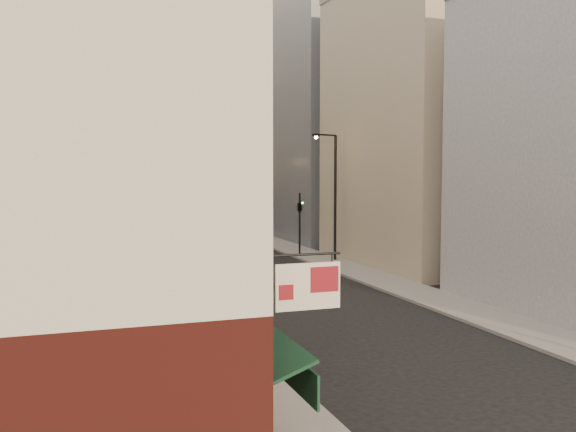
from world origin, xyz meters
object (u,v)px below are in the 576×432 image
(traffic_light_left, at_px, (135,212))
(traffic_light_right, at_px, (300,207))
(clock_tower, at_px, (135,100))
(white_tower, at_px, (226,86))
(streetlamp_mid, at_px, (333,190))
(streetlamp_far, at_px, (270,194))

(traffic_light_left, relative_size, traffic_light_right, 1.00)
(clock_tower, relative_size, white_tower, 1.08)
(clock_tower, bearing_deg, traffic_light_right, -82.77)
(clock_tower, xyz_separation_m, traffic_light_right, (6.95, -54.82, -13.74))
(white_tower, xyz_separation_m, traffic_light_left, (-16.30, -34.83, -15.26))
(traffic_light_right, bearing_deg, streetlamp_mid, 113.35)
(traffic_light_left, bearing_deg, streetlamp_mid, 158.27)
(white_tower, xyz_separation_m, traffic_light_right, (-4.05, -40.82, -14.71))
(white_tower, bearing_deg, traffic_light_left, -115.07)
(clock_tower, relative_size, streetlamp_far, 5.75)
(streetlamp_far, bearing_deg, traffic_light_left, -167.54)
(streetlamp_far, distance_m, traffic_light_left, 14.49)
(streetlamp_mid, distance_m, traffic_light_left, 16.93)
(clock_tower, xyz_separation_m, streetlamp_far, (8.09, -43.39, -13.17))
(clock_tower, height_order, traffic_light_left, clock_tower)
(white_tower, bearing_deg, streetlamp_far, -95.66)
(traffic_light_left, bearing_deg, traffic_light_right, 169.99)
(streetlamp_far, bearing_deg, white_tower, 74.65)
(streetlamp_far, relative_size, traffic_light_left, 1.56)
(clock_tower, relative_size, traffic_light_right, 8.98)
(streetlamp_mid, height_order, traffic_light_left, streetlamp_mid)
(white_tower, bearing_deg, clock_tower, 128.16)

